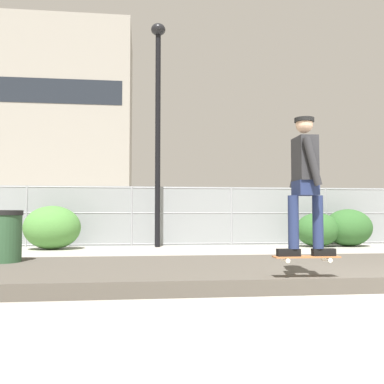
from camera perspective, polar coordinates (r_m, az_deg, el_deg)
gravel_berm at (r=7.18m, az=17.09°, el=-9.76°), size 13.31×3.13×0.20m
skateboard at (r=5.47m, az=14.83°, el=-8.32°), size 0.80×0.22×0.07m
skater at (r=5.47m, az=14.69°, el=2.02°), size 0.72×0.58×1.72m
chain_fence at (r=13.85m, az=5.23°, el=-3.14°), size 18.99×0.06×1.85m
street_lamp at (r=13.39m, az=-4.52°, el=11.15°), size 0.44×0.44×6.82m
parked_car_near at (r=17.28m, az=-14.95°, el=-3.35°), size 4.48×2.10×1.66m
parked_car_mid at (r=17.08m, az=4.83°, el=-3.44°), size 4.50×2.15×1.66m
library_building at (r=51.01m, az=-19.13°, el=8.17°), size 19.39×10.36×21.49m
shrub_left at (r=12.67m, az=-17.98°, el=-4.49°), size 1.57×1.28×1.21m
shrub_center at (r=13.60m, az=16.22°, el=-4.81°), size 1.32×1.08×1.02m
shrub_right at (r=14.09m, az=19.93°, el=-4.45°), size 1.47×1.20×1.14m
trash_bin at (r=7.62m, az=-23.64°, el=-6.07°), size 0.59×0.59×1.03m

